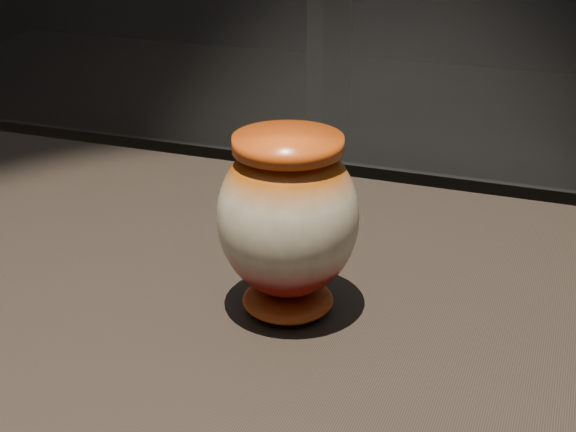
# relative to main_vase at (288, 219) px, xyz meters

# --- Properties ---
(main_vase) EXTENTS (0.17, 0.17, 0.18)m
(main_vase) POSITION_rel_main_vase_xyz_m (0.00, 0.00, 0.00)
(main_vase) COLOR maroon
(main_vase) RESTS_ON display_plinth
(back_shelf) EXTENTS (2.00, 0.60, 0.90)m
(back_shelf) POSITION_rel_main_vase_xyz_m (-0.13, 3.25, -0.36)
(back_shelf) COLOR black
(back_shelf) RESTS_ON ground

